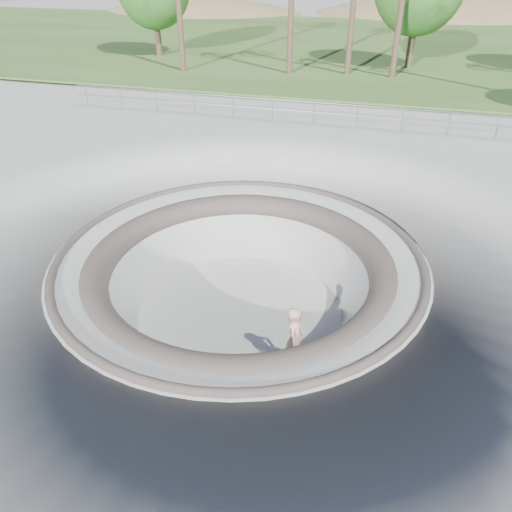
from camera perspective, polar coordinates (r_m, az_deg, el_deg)
name	(u,v)px	position (r m, az deg, el deg)	size (l,w,h in m)	color
ground	(239,256)	(13.88, -1.91, -0.02)	(180.00, 180.00, 0.00)	#A0A19C
skate_bowl	(241,308)	(14.93, -1.78, -5.99)	(14.00, 14.00, 4.10)	#A0A19C
grass_strip	(358,46)	(45.91, 11.61, 22.48)	(180.00, 36.00, 0.12)	#335020
distant_hills	(400,78)	(69.88, 16.09, 18.98)	(103.20, 45.00, 28.60)	olive
safety_railing	(314,113)	(24.41, 6.64, 15.96)	(25.00, 0.06, 1.03)	gray
skateboard	(293,367)	(13.12, 4.30, -12.59)	(0.77, 0.48, 0.08)	#97653C
skater	(295,340)	(12.48, 4.47, -9.50)	(0.68, 0.44, 1.86)	tan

